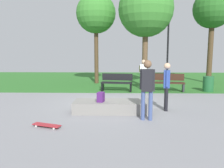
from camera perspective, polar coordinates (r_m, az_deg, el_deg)
name	(u,v)px	position (r m, az deg, el deg)	size (l,w,h in m)	color
ground_plane	(110,103)	(8.93, -0.64, -4.85)	(28.00, 28.00, 0.00)	gray
grass_lawn	(113,79)	(16.92, 0.35, 1.25)	(26.60, 11.81, 0.01)	#2D6B28
concrete_ledge	(112,106)	(7.55, -0.12, -5.77)	(2.53, 0.96, 0.38)	gray
backpack_on_ledge	(101,97)	(7.37, -2.90, -3.35)	(0.28, 0.20, 0.32)	#4C1E66
skater_performing_trick	(147,85)	(6.56, 8.99, -0.30)	(0.42, 0.25, 1.78)	#3F5184
skater_watching	(167,83)	(7.86, 13.80, 0.25)	(0.25, 0.43, 1.65)	black
skateboard_by_ledge	(47,125)	(6.31, -16.38, -10.05)	(0.82, 0.45, 0.08)	#A5262D
skateboard_spare	(120,100)	(9.21, 2.07, -4.05)	(0.82, 0.34, 0.08)	black
park_bench_near_path	(168,82)	(11.91, 14.25, 0.48)	(1.65, 0.67, 0.91)	#331E14
park_bench_near_lamppost	(117,82)	(11.58, 1.25, 0.52)	(1.65, 0.69, 0.91)	black
tree_tall_oak	(96,14)	(14.79, -4.13, 17.41)	(2.50, 2.50, 5.71)	#4C3823
tree_young_birch	(213,10)	(16.32, 24.37, 16.88)	(2.47, 2.47, 6.02)	#4C3823
tree_leaning_ash	(146,10)	(13.52, 8.64, 18.26)	(3.14, 3.14, 6.02)	brown
lamp_post	(168,40)	(15.45, 14.15, 10.93)	(0.28, 0.28, 4.75)	black
trash_bin	(208,84)	(12.48, 23.41, 0.00)	(0.53, 0.53, 0.79)	#1E592D
pedestrian_with_backpack	(143,72)	(12.42, 7.96, 3.18)	(0.42, 0.43, 1.61)	slate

